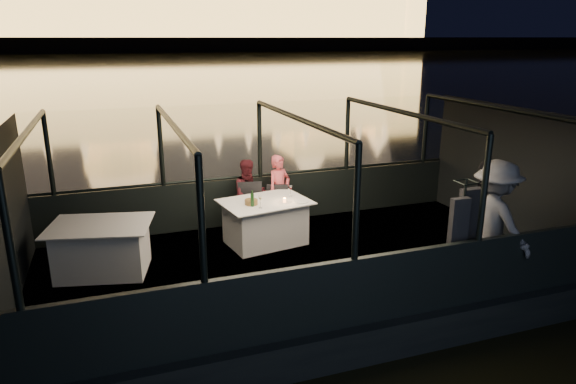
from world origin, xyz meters
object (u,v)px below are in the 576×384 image
object	(u,v)px
chair_port_right	(280,208)
person_man_maroon	(249,191)
dining_table_central	(265,222)
passenger_dark	(483,216)
dining_table_aft	(102,249)
passenger_stripe	(494,226)
wine_bottle	(252,198)
chair_port_left	(253,211)
person_woman_coral	(279,188)
coat_stand	(461,234)

from	to	relation	value
chair_port_right	person_man_maroon	distance (m)	0.66
dining_table_central	passenger_dark	size ratio (longest dim) A/B	0.83
dining_table_aft	person_man_maroon	size ratio (longest dim) A/B	1.11
passenger_stripe	wine_bottle	distance (m)	3.72
chair_port_left	person_man_maroon	bearing A→B (deg)	101.76
dining_table_aft	person_woman_coral	size ratio (longest dim) A/B	1.07
person_woman_coral	person_man_maroon	xyz separation A→B (m)	(-0.57, 0.03, 0.00)
dining_table_aft	person_woman_coral	bearing A→B (deg)	17.95
person_woman_coral	passenger_dark	xyz separation A→B (m)	(2.33, -2.76, 0.10)
person_woman_coral	dining_table_central	bearing A→B (deg)	-148.96
dining_table_aft	chair_port_left	distance (m)	2.67
person_woman_coral	wine_bottle	size ratio (longest dim) A/B	5.08
chair_port_right	coat_stand	distance (m)	3.49
coat_stand	person_woman_coral	bearing A→B (deg)	113.29
chair_port_right	passenger_stripe	distance (m)	3.69
chair_port_left	person_woman_coral	world-z (taller)	person_woman_coral
dining_table_aft	coat_stand	world-z (taller)	coat_stand
chair_port_left	chair_port_right	world-z (taller)	chair_port_left
passenger_dark	person_man_maroon	bearing A→B (deg)	-99.31
person_man_maroon	wine_bottle	bearing A→B (deg)	-104.78
passenger_stripe	passenger_dark	xyz separation A→B (m)	(0.16, 0.41, 0.00)
chair_port_right	passenger_stripe	world-z (taller)	passenger_stripe
wine_bottle	dining_table_central	bearing A→B (deg)	34.54
coat_stand	dining_table_central	bearing A→B (deg)	126.22
dining_table_central	passenger_dark	xyz separation A→B (m)	(2.83, -2.04, 0.47)
chair_port_left	dining_table_aft	bearing A→B (deg)	-149.45
dining_table_central	passenger_stripe	world-z (taller)	passenger_stripe
person_man_maroon	wine_bottle	size ratio (longest dim) A/B	4.91
coat_stand	person_woman_coral	distance (m)	3.68
chair_port_left	person_man_maroon	world-z (taller)	person_man_maroon
person_woman_coral	chair_port_right	bearing A→B (deg)	-128.83
passenger_stripe	dining_table_central	bearing A→B (deg)	37.78
chair_port_right	passenger_stripe	size ratio (longest dim) A/B	0.46
dining_table_central	wine_bottle	size ratio (longest dim) A/B	5.36
chair_port_right	person_woman_coral	size ratio (longest dim) A/B	0.61
passenger_dark	wine_bottle	size ratio (longest dim) A/B	6.44
dining_table_central	person_man_maroon	world-z (taller)	person_man_maroon
dining_table_central	passenger_dark	distance (m)	3.52
dining_table_aft	person_man_maroon	world-z (taller)	person_man_maroon
coat_stand	passenger_stripe	size ratio (longest dim) A/B	0.92
dining_table_central	person_woman_coral	distance (m)	0.95
coat_stand	wine_bottle	xyz separation A→B (m)	(-2.22, 2.47, 0.02)
chair_port_right	wine_bottle	distance (m)	1.06
coat_stand	chair_port_left	bearing A→B (deg)	123.28
person_man_maroon	passenger_stripe	world-z (taller)	passenger_stripe
dining_table_aft	wine_bottle	distance (m)	2.44
coat_stand	person_woman_coral	size ratio (longest dim) A/B	1.22
chair_port_left	wine_bottle	size ratio (longest dim) A/B	3.44
passenger_dark	wine_bottle	bearing A→B (deg)	-86.33
chair_port_right	passenger_dark	size ratio (longest dim) A/B	0.48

